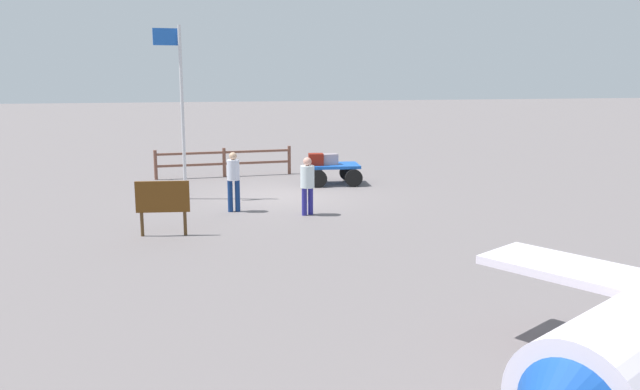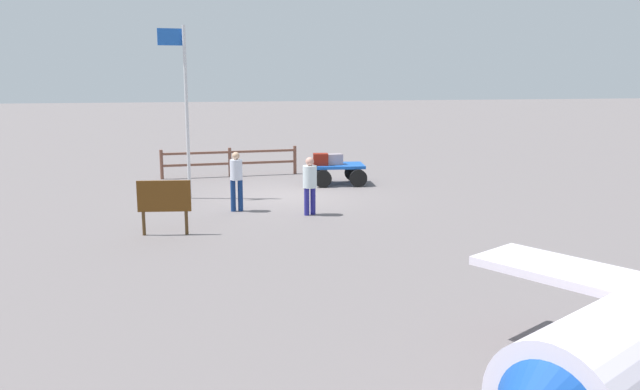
% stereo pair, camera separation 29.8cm
% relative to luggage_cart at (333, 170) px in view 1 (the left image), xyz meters
% --- Properties ---
extents(ground_plane, '(120.00, 120.00, 0.00)m').
position_rel_luggage_cart_xyz_m(ground_plane, '(1.91, 1.73, -0.49)').
color(ground_plane, slate).
extents(luggage_cart, '(1.88, 1.46, 0.69)m').
position_rel_luggage_cart_xyz_m(luggage_cart, '(0.00, 0.00, 0.00)').
color(luggage_cart, '#1750B3').
rests_on(luggage_cart, ground).
extents(suitcase_navy, '(0.53, 0.43, 0.40)m').
position_rel_luggage_cart_xyz_m(suitcase_navy, '(0.62, 0.14, 0.40)').
color(suitcase_navy, maroon).
rests_on(suitcase_navy, luggage_cart).
extents(suitcase_tan, '(0.57, 0.42, 0.36)m').
position_rel_luggage_cart_xyz_m(suitcase_tan, '(0.14, 0.04, 0.38)').
color(suitcase_tan, gray).
rests_on(suitcase_tan, luggage_cart).
extents(worker_lead, '(0.50, 0.50, 1.58)m').
position_rel_luggage_cart_xyz_m(worker_lead, '(1.68, 4.61, 0.44)').
color(worker_lead, navy).
rests_on(worker_lead, ground).
extents(worker_trailing, '(0.35, 0.35, 1.66)m').
position_rel_luggage_cart_xyz_m(worker_trailing, '(3.61, 3.81, 0.48)').
color(worker_trailing, navy).
rests_on(worker_trailing, ground).
extents(flagpole, '(0.81, 0.18, 5.16)m').
position_rel_luggage_cart_xyz_m(flagpole, '(5.02, 1.71, 2.47)').
color(flagpole, silver).
rests_on(flagpole, ground).
extents(signboard, '(1.26, 0.18, 1.32)m').
position_rel_luggage_cart_xyz_m(signboard, '(5.42, 6.20, 0.38)').
color(signboard, '#4C3319').
rests_on(signboard, ground).
extents(wooden_fence, '(5.00, 0.54, 1.06)m').
position_rel_luggage_cart_xyz_m(wooden_fence, '(3.59, -2.30, 0.13)').
color(wooden_fence, brown).
rests_on(wooden_fence, ground).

